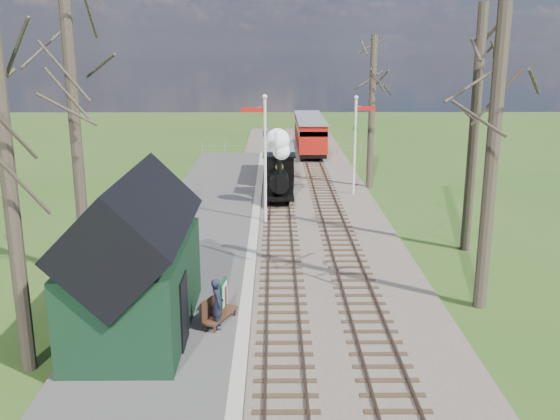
{
  "coord_description": "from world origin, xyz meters",
  "views": [
    {
      "loc": [
        -0.26,
        -13.06,
        8.29
      ],
      "look_at": [
        -0.03,
        12.57,
        1.6
      ],
      "focal_mm": 40.0,
      "sensor_mm": 36.0,
      "label": 1
    }
  ],
  "objects_px": {
    "locomotive": "(279,169)",
    "red_carriage_a": "(312,138)",
    "semaphore_near": "(264,150)",
    "red_carriage_b": "(308,129)",
    "sign_board": "(224,297)",
    "person": "(217,304)",
    "coach": "(279,159)",
    "station_shed": "(135,263)",
    "bench": "(217,310)",
    "semaphore_far": "(356,138)"
  },
  "relations": [
    {
      "from": "semaphore_near",
      "to": "semaphore_far",
      "type": "distance_m",
      "value": 7.91
    },
    {
      "from": "red_carriage_b",
      "to": "semaphore_near",
      "type": "bearing_deg",
      "value": -97.92
    },
    {
      "from": "semaphore_near",
      "to": "sign_board",
      "type": "distance_m",
      "value": 11.32
    },
    {
      "from": "sign_board",
      "to": "red_carriage_a",
      "type": "bearing_deg",
      "value": 81.43
    },
    {
      "from": "semaphore_far",
      "to": "person",
      "type": "relative_size",
      "value": 3.7
    },
    {
      "from": "semaphore_far",
      "to": "red_carriage_a",
      "type": "distance_m",
      "value": 12.95
    },
    {
      "from": "station_shed",
      "to": "bench",
      "type": "height_order",
      "value": "station_shed"
    },
    {
      "from": "locomotive",
      "to": "sign_board",
      "type": "distance_m",
      "value": 15.34
    },
    {
      "from": "semaphore_far",
      "to": "bench",
      "type": "relative_size",
      "value": 3.6
    },
    {
      "from": "coach",
      "to": "sign_board",
      "type": "relative_size",
      "value": 5.97
    },
    {
      "from": "locomotive",
      "to": "bench",
      "type": "height_order",
      "value": "locomotive"
    },
    {
      "from": "semaphore_far",
      "to": "bench",
      "type": "distance_m",
      "value": 18.9
    },
    {
      "from": "station_shed",
      "to": "semaphore_near",
      "type": "relative_size",
      "value": 1.01
    },
    {
      "from": "sign_board",
      "to": "bench",
      "type": "relative_size",
      "value": 0.69
    },
    {
      "from": "semaphore_far",
      "to": "red_carriage_a",
      "type": "bearing_deg",
      "value": 97.95
    },
    {
      "from": "station_shed",
      "to": "person",
      "type": "xyz_separation_m",
      "value": [
        2.34,
        0.04,
        -1.3
      ]
    },
    {
      "from": "person",
      "to": "coach",
      "type": "bearing_deg",
      "value": -16.29
    },
    {
      "from": "semaphore_far",
      "to": "bench",
      "type": "bearing_deg",
      "value": -109.98
    },
    {
      "from": "semaphore_far",
      "to": "coach",
      "type": "distance_m",
      "value": 6.47
    },
    {
      "from": "station_shed",
      "to": "sign_board",
      "type": "relative_size",
      "value": 5.77
    },
    {
      "from": "locomotive",
      "to": "red_carriage_b",
      "type": "distance_m",
      "value": 20.09
    },
    {
      "from": "coach",
      "to": "person",
      "type": "bearing_deg",
      "value": -95.0
    },
    {
      "from": "red_carriage_a",
      "to": "red_carriage_b",
      "type": "bearing_deg",
      "value": 90.0
    },
    {
      "from": "sign_board",
      "to": "person",
      "type": "height_order",
      "value": "person"
    },
    {
      "from": "semaphore_near",
      "to": "red_carriage_b",
      "type": "distance_m",
      "value": 24.52
    },
    {
      "from": "coach",
      "to": "sign_board",
      "type": "bearing_deg",
      "value": -95.01
    },
    {
      "from": "red_carriage_a",
      "to": "red_carriage_b",
      "type": "relative_size",
      "value": 1.0
    },
    {
      "from": "sign_board",
      "to": "bench",
      "type": "bearing_deg",
      "value": -102.61
    },
    {
      "from": "coach",
      "to": "person",
      "type": "relative_size",
      "value": 4.22
    },
    {
      "from": "red_carriage_a",
      "to": "sign_board",
      "type": "distance_m",
      "value": 29.94
    },
    {
      "from": "coach",
      "to": "semaphore_far",
      "type": "bearing_deg",
      "value": -44.82
    },
    {
      "from": "sign_board",
      "to": "coach",
      "type": "bearing_deg",
      "value": 84.99
    },
    {
      "from": "semaphore_near",
      "to": "locomotive",
      "type": "xyz_separation_m",
      "value": [
        0.76,
        4.29,
        -1.72
      ]
    },
    {
      "from": "coach",
      "to": "bench",
      "type": "xyz_separation_m",
      "value": [
        -2.01,
        -21.92,
        -0.78
      ]
    },
    {
      "from": "coach",
      "to": "sign_board",
      "type": "xyz_separation_m",
      "value": [
        -1.86,
        -21.24,
        -0.65
      ]
    },
    {
      "from": "semaphore_near",
      "to": "red_carriage_a",
      "type": "height_order",
      "value": "semaphore_near"
    },
    {
      "from": "sign_board",
      "to": "semaphore_far",
      "type": "bearing_deg",
      "value": 69.74
    },
    {
      "from": "semaphore_near",
      "to": "person",
      "type": "bearing_deg",
      "value": -95.65
    },
    {
      "from": "station_shed",
      "to": "red_carriage_a",
      "type": "height_order",
      "value": "station_shed"
    },
    {
      "from": "red_carriage_b",
      "to": "locomotive",
      "type": "bearing_deg",
      "value": -97.47
    },
    {
      "from": "semaphore_far",
      "to": "locomotive",
      "type": "xyz_separation_m",
      "value": [
        -4.39,
        -1.71,
        -1.45
      ]
    },
    {
      "from": "person",
      "to": "semaphore_near",
      "type": "bearing_deg",
      "value": -16.94
    },
    {
      "from": "semaphore_near",
      "to": "person",
      "type": "height_order",
      "value": "semaphore_near"
    },
    {
      "from": "locomotive",
      "to": "red_carriage_a",
      "type": "height_order",
      "value": "locomotive"
    },
    {
      "from": "semaphore_near",
      "to": "bench",
      "type": "height_order",
      "value": "semaphore_near"
    },
    {
      "from": "coach",
      "to": "red_carriage_a",
      "type": "bearing_deg",
      "value": 72.72
    },
    {
      "from": "person",
      "to": "station_shed",
      "type": "bearing_deg",
      "value": 79.58
    },
    {
      "from": "locomotive",
      "to": "coach",
      "type": "height_order",
      "value": "locomotive"
    },
    {
      "from": "sign_board",
      "to": "person",
      "type": "relative_size",
      "value": 0.71
    },
    {
      "from": "station_shed",
      "to": "semaphore_near",
      "type": "height_order",
      "value": "semaphore_near"
    }
  ]
}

